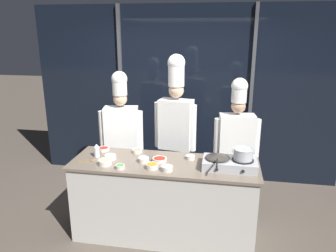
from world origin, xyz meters
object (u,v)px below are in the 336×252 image
squeeze_bottle_clear (97,151)px  prep_bowl_chili_flakes (160,159)px  stock_pot (243,154)px  chef_line (236,139)px  prep_bowl_rice (144,159)px  chef_head (121,131)px  serving_spoon_slotted (90,160)px  prep_bowl_onion (190,157)px  prep_bowl_bell_pepper (104,149)px  portable_stove (230,164)px  prep_bowl_garlic (110,157)px  frying_pan (218,156)px  prep_bowl_noodles (167,168)px  chef_sous (176,122)px  prep_bowl_scallions (120,166)px  prep_bowl_mushrooms (137,151)px  prep_bowl_ginger (105,162)px  prep_bowl_carrots (152,166)px

squeeze_bottle_clear → prep_bowl_chili_flakes: size_ratio=0.96×
stock_pot → chef_line: (-0.05, 0.71, -0.08)m
prep_bowl_rice → chef_head: size_ratio=0.07×
stock_pot → serving_spoon_slotted: size_ratio=1.13×
chef_head → chef_line: chef_head is taller
prep_bowl_onion → prep_bowl_bell_pepper: size_ratio=0.80×
portable_stove → stock_pot: bearing=0.1°
portable_stove → prep_bowl_garlic: bearing=179.6°
frying_pan → chef_line: chef_line is taller
prep_bowl_rice → stock_pot: bearing=0.1°
prep_bowl_onion → prep_bowl_chili_flakes: prep_bowl_onion is taller
prep_bowl_rice → prep_bowl_noodles: prep_bowl_rice is taller
prep_bowl_noodles → chef_sous: 0.98m
frying_pan → prep_bowl_scallions: bearing=-168.1°
frying_pan → prep_bowl_mushrooms: frying_pan is taller
stock_pot → prep_bowl_garlic: (-1.47, 0.01, -0.14)m
frying_pan → prep_bowl_garlic: (-1.20, 0.01, -0.10)m
stock_pot → prep_bowl_rice: (-1.07, -0.00, -0.14)m
portable_stove → prep_bowl_mushrooms: 1.12m
portable_stove → frying_pan: (-0.13, -0.00, 0.08)m
prep_bowl_rice → serving_spoon_slotted: 0.61m
portable_stove → prep_bowl_chili_flakes: portable_stove is taller
prep_bowl_garlic → prep_bowl_rice: bearing=-1.5°
squeeze_bottle_clear → prep_bowl_noodles: 0.90m
prep_bowl_garlic → prep_bowl_mushrooms: prep_bowl_garlic is taller
prep_bowl_rice → prep_bowl_chili_flakes: prep_bowl_rice is taller
chef_head → prep_bowl_scallions: bearing=96.8°
stock_pot → prep_bowl_onion: size_ratio=2.22×
prep_bowl_ginger → prep_bowl_chili_flakes: size_ratio=0.93×
prep_bowl_mushrooms → chef_line: (1.17, 0.44, 0.07)m
prep_bowl_ginger → stock_pot: bearing=5.6°
portable_stove → prep_bowl_rice: bearing=-179.9°
prep_bowl_rice → prep_bowl_bell_pepper: size_ratio=0.93×
prep_bowl_carrots → chef_sous: 0.96m
stock_pot → serving_spoon_slotted: stock_pot is taller
prep_bowl_noodles → chef_sous: size_ratio=0.06×
serving_spoon_slotted → chef_line: chef_line is taller
chef_head → chef_line: (1.50, 0.02, -0.03)m
chef_line → frying_pan: bearing=66.6°
prep_bowl_scallions → prep_bowl_mushrooms: bearing=83.6°
frying_pan → prep_bowl_mushrooms: (-0.96, 0.27, -0.11)m
frying_pan → prep_bowl_bell_pepper: size_ratio=3.50×
prep_bowl_scallions → prep_bowl_carrots: size_ratio=0.74×
squeeze_bottle_clear → prep_bowl_chili_flakes: 0.75m
squeeze_bottle_clear → prep_bowl_carrots: bearing=-16.5°
prep_bowl_chili_flakes → prep_bowl_ginger: bearing=-160.9°
portable_stove → prep_bowl_rice: size_ratio=4.70×
prep_bowl_chili_flakes → chef_sous: chef_sous is taller
prep_bowl_onion → prep_bowl_garlic: (-0.89, -0.16, 0.00)m
portable_stove → stock_pot: 0.18m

